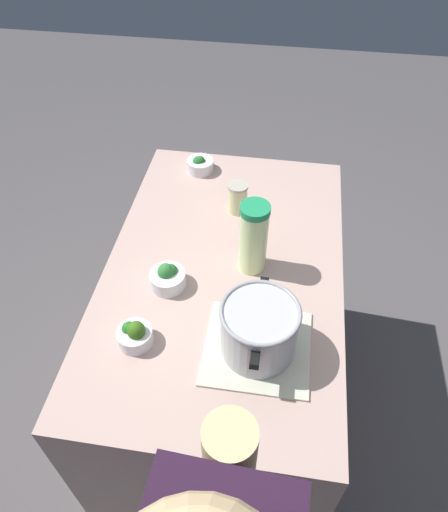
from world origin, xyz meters
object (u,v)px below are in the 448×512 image
(broccoli_bowl_center, at_px, (135,334))
(mason_jar, at_px, (238,198))
(cooking_pot, at_px, (259,329))
(lemonade_pitcher, at_px, (253,238))
(broccoli_bowl_back, at_px, (168,277))
(broccoli_bowl_front, at_px, (200,165))

(broccoli_bowl_center, bearing_deg, mason_jar, 161.04)
(mason_jar, bearing_deg, cooking_pot, 12.99)
(lemonade_pitcher, height_order, broccoli_bowl_back, lemonade_pitcher)
(broccoli_bowl_front, height_order, broccoli_bowl_back, broccoli_bowl_back)
(cooking_pot, xyz_separation_m, broccoli_bowl_center, (0.03, -0.35, -0.06))
(cooking_pot, xyz_separation_m, broccoli_bowl_front, (-0.80, -0.32, -0.07))
(lemonade_pitcher, xyz_separation_m, mason_jar, (-0.27, -0.08, -0.07))
(cooking_pot, distance_m, lemonade_pitcher, 0.32)
(mason_jar, xyz_separation_m, broccoli_bowl_front, (-0.22, -0.18, -0.03))
(lemonade_pitcher, distance_m, broccoli_bowl_center, 0.46)
(broccoli_bowl_front, xyz_separation_m, broccoli_bowl_back, (0.61, 0.01, 0.01))
(cooking_pot, distance_m, broccoli_bowl_front, 0.87)
(cooking_pot, height_order, broccoli_bowl_front, cooking_pot)
(broccoli_bowl_back, bearing_deg, lemonade_pitcher, 115.30)
(mason_jar, relative_size, broccoli_bowl_back, 1.03)
(broccoli_bowl_front, bearing_deg, lemonade_pitcher, 28.38)
(broccoli_bowl_center, distance_m, broccoli_bowl_back, 0.23)
(mason_jar, xyz_separation_m, broccoli_bowl_back, (0.39, -0.17, -0.02))
(lemonade_pitcher, height_order, broccoli_bowl_center, lemonade_pitcher)
(mason_jar, distance_m, broccoli_bowl_front, 0.29)
(mason_jar, bearing_deg, broccoli_bowl_front, -140.55)
(broccoli_bowl_front, bearing_deg, cooking_pot, 21.44)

